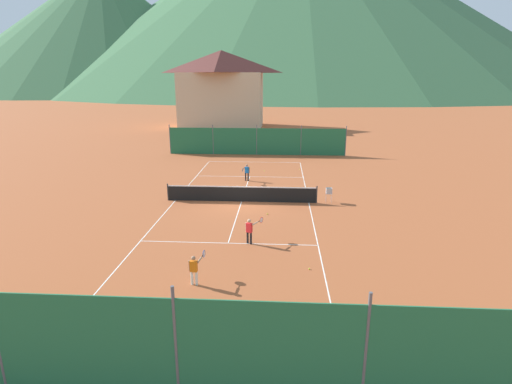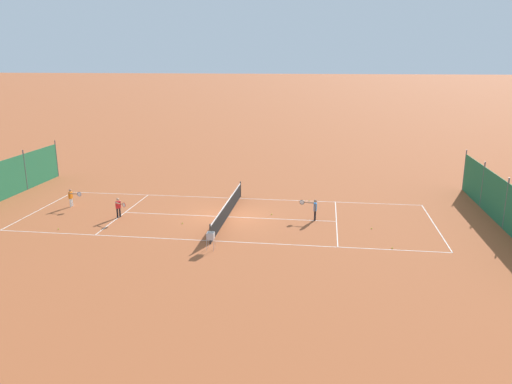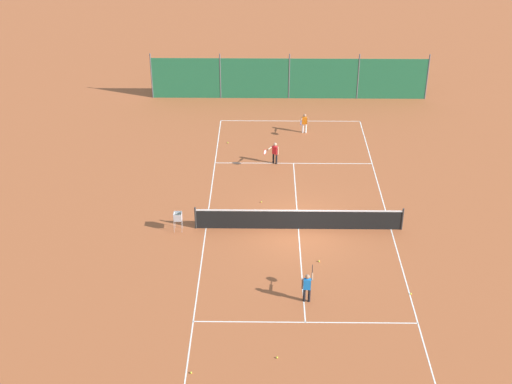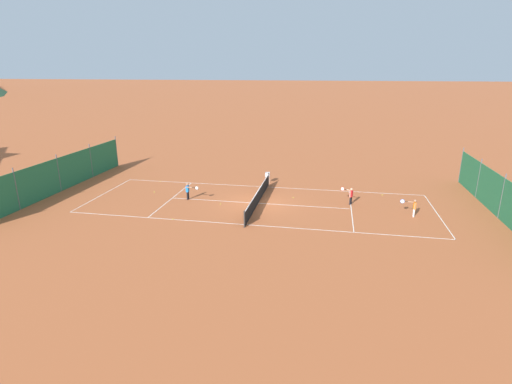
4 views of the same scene
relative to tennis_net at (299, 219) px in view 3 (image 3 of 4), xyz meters
name	(u,v)px [view 3 (image 3 of 4)]	position (x,y,z in m)	size (l,w,h in m)	color
ground_plane	(298,229)	(0.00, 0.00, -0.50)	(600.00, 600.00, 0.00)	#A8542D
court_line_markings	(298,229)	(0.00, 0.00, -0.50)	(8.25, 23.85, 0.01)	white
tennis_net	(299,219)	(0.00, 0.00, 0.00)	(9.18, 0.08, 1.06)	#2D2D2D
windscreen_fence_near	(289,79)	(0.00, -15.50, 0.81)	(17.28, 0.08, 2.90)	#236B42
player_near_baseline	(307,285)	(-0.11, 5.11, 0.22)	(0.46, 1.01, 1.23)	black
player_far_baseline	(274,152)	(1.01, -6.34, 0.19)	(0.78, 0.85, 1.18)	black
player_near_service	(304,122)	(-0.72, -10.21, 0.17)	(0.47, 0.95, 1.14)	white
tennis_ball_alley_right	(228,143)	(3.54, -8.80, -0.47)	(0.07, 0.07, 0.07)	#CCE033
tennis_ball_by_net_left	(261,202)	(1.66, -2.31, -0.47)	(0.07, 0.07, 0.07)	#CCE033
tennis_ball_far_corner	(277,357)	(1.06, 8.30, -0.47)	(0.07, 0.07, 0.07)	#CCE033
tennis_ball_service_box	(411,294)	(-4.14, 4.69, -0.47)	(0.07, 0.07, 0.07)	#CCE033
tennis_ball_mid_court	(191,373)	(3.93, 9.07, -0.47)	(0.07, 0.07, 0.07)	#CCE033
tennis_ball_by_net_right	(319,261)	(-0.75, 2.55, -0.47)	(0.07, 0.07, 0.07)	#CCE033
ball_hopper	(178,218)	(5.30, 0.20, 0.15)	(0.36, 0.36, 0.89)	#B7B7BC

